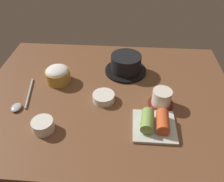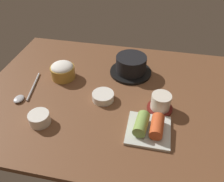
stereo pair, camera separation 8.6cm
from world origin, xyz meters
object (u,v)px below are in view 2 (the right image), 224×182
(stone_pot, at_px, (131,65))
(spoon, at_px, (24,94))
(rice_bowl, at_px, (63,70))
(kimchi_plate, at_px, (149,127))
(side_bowl_near, at_px, (39,118))
(tea_cup_with_saucer, at_px, (161,103))
(banchan_cup_center, at_px, (103,96))

(stone_pot, distance_m, spoon, 0.45)
(rice_bowl, xyz_separation_m, kimchi_plate, (0.38, -0.23, -0.02))
(side_bowl_near, bearing_deg, stone_pot, 53.60)
(tea_cup_with_saucer, bearing_deg, side_bowl_near, -159.22)
(kimchi_plate, bearing_deg, tea_cup_with_saucer, 74.51)
(tea_cup_with_saucer, xyz_separation_m, spoon, (-0.52, -0.03, -0.03))
(side_bowl_near, bearing_deg, tea_cup_with_saucer, 20.78)
(rice_bowl, height_order, tea_cup_with_saucer, rice_bowl)
(tea_cup_with_saucer, bearing_deg, rice_bowl, 164.81)
(kimchi_plate, height_order, spoon, kimchi_plate)
(rice_bowl, height_order, spoon, rice_bowl)
(side_bowl_near, relative_size, spoon, 0.36)
(banchan_cup_center, xyz_separation_m, spoon, (-0.31, -0.04, -0.01))
(banchan_cup_center, bearing_deg, tea_cup_with_saucer, -2.22)
(banchan_cup_center, bearing_deg, rice_bowl, 152.50)
(banchan_cup_center, distance_m, kimchi_plate, 0.22)
(rice_bowl, xyz_separation_m, spoon, (-0.11, -0.14, -0.03))
(kimchi_plate, bearing_deg, spoon, 170.48)
(spoon, bearing_deg, tea_cup_with_saucer, 3.51)
(stone_pot, xyz_separation_m, rice_bowl, (-0.28, -0.09, -0.00))
(rice_bowl, relative_size, kimchi_plate, 0.71)
(side_bowl_near, height_order, spoon, side_bowl_near)
(rice_bowl, xyz_separation_m, banchan_cup_center, (0.20, -0.10, -0.02))
(rice_bowl, height_order, banchan_cup_center, rice_bowl)
(stone_pot, distance_m, rice_bowl, 0.29)
(banchan_cup_center, relative_size, spoon, 0.42)
(tea_cup_with_saucer, relative_size, spoon, 0.47)
(kimchi_plate, xyz_separation_m, spoon, (-0.49, 0.08, -0.01))
(stone_pot, relative_size, rice_bowl, 1.79)
(kimchi_plate, xyz_separation_m, side_bowl_near, (-0.36, -0.04, 0.00))
(side_bowl_near, bearing_deg, banchan_cup_center, 40.94)
(tea_cup_with_saucer, bearing_deg, spoon, -176.49)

